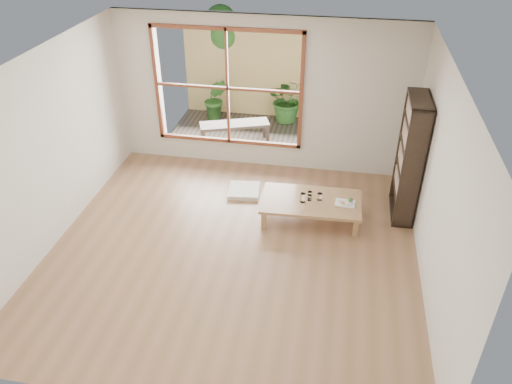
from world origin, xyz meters
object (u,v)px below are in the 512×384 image
at_px(bookshelf, 410,159).
at_px(garden_bench, 235,126).
at_px(low_table, 311,202).
at_px(food_tray, 346,202).

relative_size(bookshelf, garden_bench, 1.38).
xyz_separation_m(low_table, garden_bench, (-1.64, 2.20, 0.09)).
bearing_deg(garden_bench, food_tray, -65.80).
distance_m(low_table, bookshelf, 1.55).
distance_m(low_table, garden_bench, 2.75).
height_order(food_tray, garden_bench, garden_bench).
bearing_deg(food_tray, bookshelf, 28.13).
bearing_deg(garden_bench, bookshelf, -51.19).
bearing_deg(bookshelf, garden_bench, 148.99).
bearing_deg(low_table, food_tray, -1.61).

